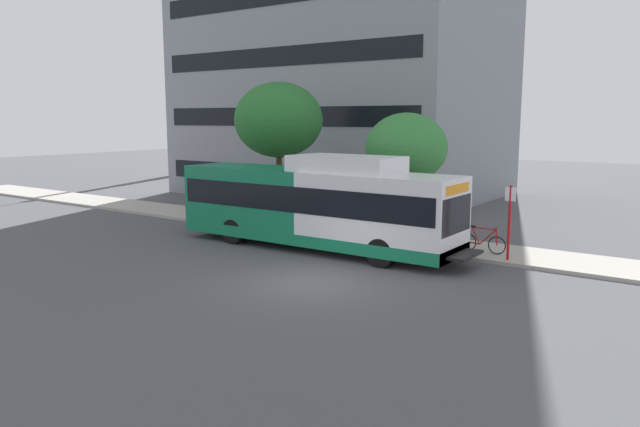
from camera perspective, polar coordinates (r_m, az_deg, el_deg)
The scene contains 8 objects.
ground_plane at distance 24.23m, azimuth -16.25°, elevation -3.34°, with size 120.00×120.00×0.00m, color #4C4C51.
sidewalk_curb at distance 27.75m, azimuth -2.27°, elevation -1.31°, with size 3.00×56.00×0.14m, color #A8A399.
transit_bus at distance 23.24m, azimuth -0.40°, elevation 0.78°, with size 2.58×12.25×3.65m.
bus_stop_sign_pole at distance 21.83m, azimuth 17.39°, elevation -0.31°, with size 0.10×0.36×2.60m.
bicycle_parked at distance 22.94m, azimuth 15.02°, elevation -2.53°, with size 0.52×1.76×1.02m.
street_tree_near_stop at distance 25.20m, azimuth 8.12°, elevation 6.12°, with size 3.35×3.35×5.10m.
street_tree_mid_block at distance 29.35m, azimuth -3.91°, elevation 8.76°, with size 4.23×4.23×6.59m.
lattice_comm_tower at distance 55.23m, azimuth -13.40°, elevation 11.32°, with size 1.10×1.10×23.09m.
Camera 1 is at (-14.65, -10.63, 5.01)m, focal length 34.03 mm.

